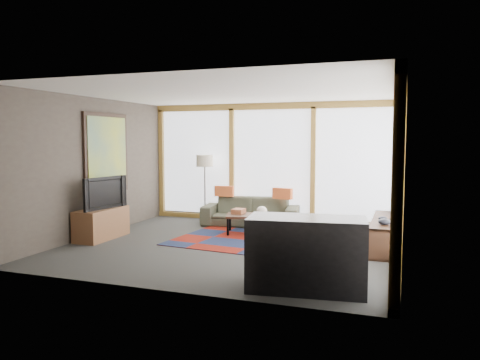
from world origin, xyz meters
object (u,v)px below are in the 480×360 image
(sofa, at_px, (251,212))
(tv_console, at_px, (102,223))
(bookshelf, at_px, (383,233))
(bar_counter, at_px, (307,254))
(coffee_table, at_px, (256,224))
(television, at_px, (102,193))
(floor_lamp, at_px, (205,188))

(sofa, xyz_separation_m, tv_console, (-2.16, -2.17, -0.01))
(bookshelf, bearing_deg, bar_counter, -106.22)
(coffee_table, bearing_deg, bookshelf, -9.19)
(bookshelf, relative_size, television, 1.91)
(floor_lamp, height_order, television, floor_lamp)
(television, bearing_deg, bar_counter, -102.29)
(sofa, xyz_separation_m, floor_lamp, (-1.12, 0.15, 0.44))
(bar_counter, bearing_deg, bookshelf, 66.35)
(floor_lamp, bearing_deg, bookshelf, -19.34)
(bookshelf, relative_size, bar_counter, 1.39)
(sofa, bearing_deg, tv_console, -142.19)
(sofa, distance_m, tv_console, 3.07)
(bookshelf, height_order, television, television)
(floor_lamp, height_order, bookshelf, floor_lamp)
(floor_lamp, bearing_deg, sofa, -7.80)
(sofa, height_order, floor_lamp, floor_lamp)
(sofa, height_order, bar_counter, bar_counter)
(coffee_table, height_order, bookshelf, bookshelf)
(bookshelf, height_order, bar_counter, bar_counter)
(floor_lamp, distance_m, bar_counter, 5.05)
(sofa, distance_m, floor_lamp, 1.21)
(television, distance_m, bar_counter, 4.45)
(floor_lamp, bearing_deg, television, -113.59)
(sofa, xyz_separation_m, television, (-2.14, -2.18, 0.56))
(floor_lamp, bearing_deg, bar_counter, -52.14)
(coffee_table, bearing_deg, tv_console, -151.94)
(bookshelf, bearing_deg, television, -168.61)
(coffee_table, relative_size, bar_counter, 0.80)
(coffee_table, xyz_separation_m, tv_console, (-2.54, -1.35, 0.09))
(coffee_table, xyz_separation_m, television, (-2.52, -1.36, 0.66))
(bookshelf, xyz_separation_m, bar_counter, (-0.76, -2.63, 0.20))
(sofa, bearing_deg, coffee_table, -72.43)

